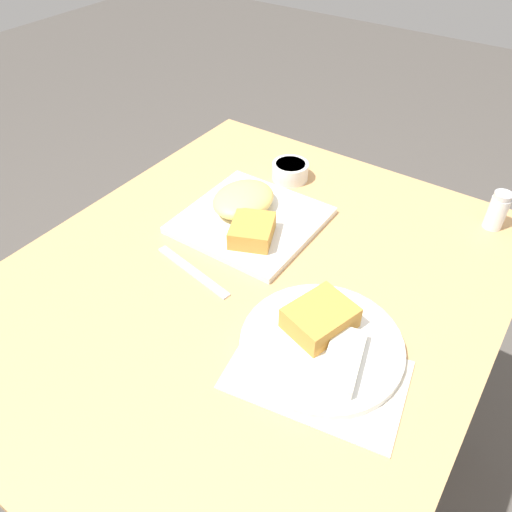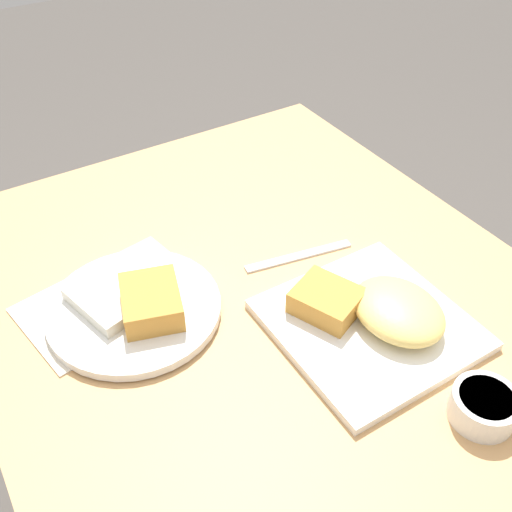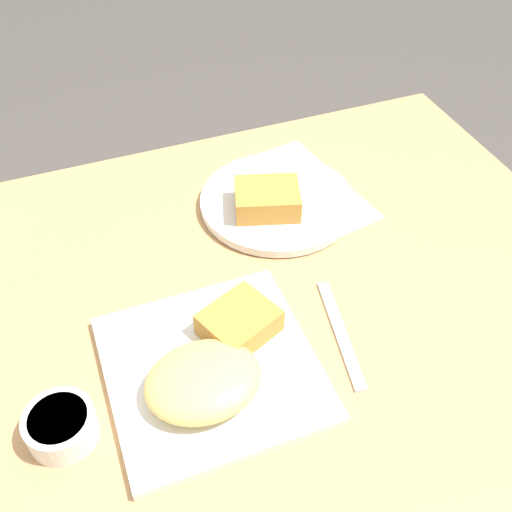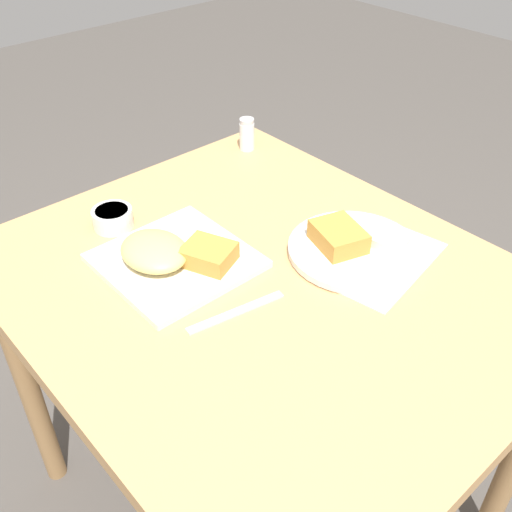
{
  "view_description": "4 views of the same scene",
  "coord_description": "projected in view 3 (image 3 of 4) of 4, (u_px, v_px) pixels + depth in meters",
  "views": [
    {
      "loc": [
        0.53,
        0.38,
        1.39
      ],
      "look_at": [
        -0.02,
        0.0,
        0.81
      ],
      "focal_mm": 35.0,
      "sensor_mm": 36.0,
      "label": 1
    },
    {
      "loc": [
        -0.56,
        0.36,
        1.41
      ],
      "look_at": [
        0.04,
        -0.01,
        0.8
      ],
      "focal_mm": 42.0,
      "sensor_mm": 36.0,
      "label": 2
    },
    {
      "loc": [
        -0.25,
        -0.53,
        1.41
      ],
      "look_at": [
        -0.03,
        0.04,
        0.81
      ],
      "focal_mm": 42.0,
      "sensor_mm": 36.0,
      "label": 3
    },
    {
      "loc": [
        0.64,
        -0.58,
        1.47
      ],
      "look_at": [
        -0.02,
        0.01,
        0.79
      ],
      "focal_mm": 42.0,
      "sensor_mm": 36.0,
      "label": 4
    }
  ],
  "objects": [
    {
      "name": "sauce_ramekin",
      "position": [
        61.0,
        426.0,
        0.69
      ],
      "size": [
        0.08,
        0.08,
        0.04
      ],
      "color": "white",
      "rests_on": "dining_table"
    },
    {
      "name": "ground_plane",
      "position": [
        273.0,
        508.0,
        1.41
      ],
      "size": [
        8.0,
        8.0,
        0.0
      ],
      "primitive_type": "plane",
      "color": "#4C4742"
    },
    {
      "name": "plate_oval_far",
      "position": [
        275.0,
        198.0,
        0.99
      ],
      "size": [
        0.26,
        0.26,
        0.05
      ],
      "color": "white",
      "rests_on": "menu_card"
    },
    {
      "name": "butter_knife",
      "position": [
        340.0,
        333.0,
        0.81
      ],
      "size": [
        0.05,
        0.19,
        0.0
      ],
      "rotation": [
        0.0,
        0.0,
        1.39
      ],
      "color": "silver",
      "rests_on": "dining_table"
    },
    {
      "name": "dining_table",
      "position": [
        282.0,
        331.0,
        0.94
      ],
      "size": [
        0.99,
        0.83,
        0.76
      ],
      "color": "tan",
      "rests_on": "ground_plane"
    },
    {
      "name": "menu_card",
      "position": [
        298.0,
        192.0,
        1.03
      ],
      "size": [
        0.21,
        0.29,
        0.0
      ],
      "rotation": [
        0.0,
        0.0,
        0.18
      ],
      "color": "beige",
      "rests_on": "dining_table"
    },
    {
      "name": "plate_square_near",
      "position": [
        212.0,
        367.0,
        0.75
      ],
      "size": [
        0.26,
        0.26,
        0.06
      ],
      "color": "white",
      "rests_on": "dining_table"
    }
  ]
}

